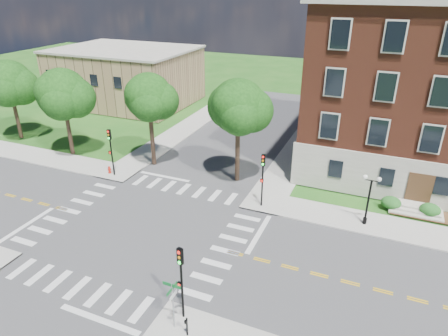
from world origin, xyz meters
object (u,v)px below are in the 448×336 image
at_px(fire_hydrant, 109,170).
at_px(street_sign_pole, 173,297).
at_px(twin_lamp_west, 369,197).
at_px(traffic_signal_se, 181,275).
at_px(traffic_signal_ne, 263,174).
at_px(traffic_signal_nw, 111,147).
at_px(push_button_post, 187,326).

bearing_deg(fire_hydrant, street_sign_pole, -43.33).
height_order(twin_lamp_west, fire_hydrant, twin_lamp_west).
distance_m(traffic_signal_se, traffic_signal_ne, 13.77).
height_order(traffic_signal_nw, push_button_post, traffic_signal_nw).
xyz_separation_m(traffic_signal_se, fire_hydrant, (-15.84, 13.99, -2.72)).
bearing_deg(traffic_signal_ne, fire_hydrant, 179.22).
bearing_deg(fire_hydrant, traffic_signal_se, -41.44).
height_order(traffic_signal_se, push_button_post, traffic_signal_se).
bearing_deg(traffic_signal_nw, street_sign_pole, -44.23).
height_order(street_sign_pole, push_button_post, street_sign_pole).
distance_m(traffic_signal_nw, street_sign_pole, 21.03).
height_order(traffic_signal_se, twin_lamp_west, traffic_signal_se).
relative_size(traffic_signal_se, traffic_signal_ne, 1.00).
height_order(traffic_signal_nw, street_sign_pole, traffic_signal_nw).
distance_m(traffic_signal_se, push_button_post, 2.76).
height_order(twin_lamp_west, push_button_post, twin_lamp_west).
bearing_deg(fire_hydrant, traffic_signal_nw, -16.09).
relative_size(traffic_signal_ne, traffic_signal_nw, 1.00).
xyz_separation_m(street_sign_pole, push_button_post, (0.91, -0.23, -1.51)).
distance_m(traffic_signal_ne, fire_hydrant, 16.35).
bearing_deg(traffic_signal_se, street_sign_pole, -95.80).
bearing_deg(push_button_post, traffic_signal_nw, 137.00).
relative_size(twin_lamp_west, push_button_post, 3.53).
xyz_separation_m(traffic_signal_nw, push_button_post, (15.96, -14.89, -2.39)).
height_order(traffic_signal_ne, street_sign_pole, traffic_signal_ne).
height_order(traffic_signal_ne, traffic_signal_nw, same).
bearing_deg(fire_hydrant, twin_lamp_west, 0.68).
xyz_separation_m(traffic_signal_ne, street_sign_pole, (-0.37, -14.64, -0.88)).
bearing_deg(traffic_signal_ne, traffic_signal_nw, 179.93).
height_order(push_button_post, fire_hydrant, push_button_post).
height_order(traffic_signal_se, traffic_signal_ne, same).
height_order(traffic_signal_se, street_sign_pole, traffic_signal_se).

